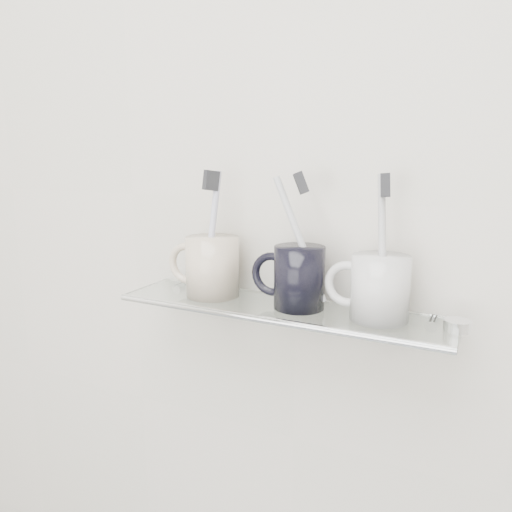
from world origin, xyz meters
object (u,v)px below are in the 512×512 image
Objects in this scene: shelf_glass at (280,309)px; mug_left at (213,266)px; mug_right at (380,288)px; mug_center at (299,277)px.

shelf_glass is 0.13m from mug_left.
mug_left reaches higher than shelf_glass.
mug_right reaches higher than shelf_glass.
shelf_glass is 0.15m from mug_right.
mug_right is (0.14, 0.00, 0.05)m from shelf_glass.
shelf_glass is 5.66× the size of mug_right.
mug_right is (0.12, 0.00, -0.00)m from mug_center.
mug_right is at bearing 24.00° from mug_left.
mug_center is (0.03, 0.00, 0.05)m from shelf_glass.
shelf_glass is at bearing -172.83° from mug_right.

